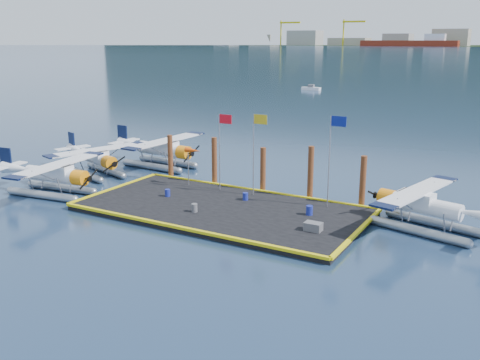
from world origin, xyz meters
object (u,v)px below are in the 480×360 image
at_px(seaplane_b, 96,160).
at_px(drum_4, 309,210).
at_px(seaplane_d, 421,208).
at_px(seaplane_a, 55,177).
at_px(crate, 313,227).
at_px(piling_2, 263,171).
at_px(flagpole_red, 222,140).
at_px(piling_3, 310,174).
at_px(piling_1, 214,162).
at_px(flagpole_blue, 332,148).
at_px(drum_5, 245,196).
at_px(seaplane_c, 163,151).
at_px(drum_0, 168,193).
at_px(piling_0, 170,158).
at_px(piling_4, 363,183).
at_px(windsock, 193,151).
at_px(drum_3, 194,208).
at_px(flagpole_yellow, 256,142).

bearing_deg(seaplane_b, drum_4, 102.96).
relative_size(seaplane_b, seaplane_d, 0.97).
distance_m(seaplane_a, crate, 21.17).
bearing_deg(piling_2, seaplane_a, -149.59).
relative_size(flagpole_red, piling_3, 1.40).
bearing_deg(piling_1, flagpole_blue, -8.51).
bearing_deg(piling_3, piling_2, 180.00).
relative_size(seaplane_b, piling_3, 2.18).
xyz_separation_m(seaplane_b, drum_5, (15.92, -1.09, -0.78)).
height_order(seaplane_d, drum_5, seaplane_d).
bearing_deg(piling_2, flagpole_blue, -14.48).
height_order(seaplane_a, piling_2, piling_2).
bearing_deg(seaplane_c, drum_0, 42.37).
distance_m(seaplane_d, flagpole_red, 15.62).
distance_m(seaplane_d, piling_0, 21.65).
xyz_separation_m(seaplane_d, crate, (-5.54, -4.62, -0.82)).
bearing_deg(seaplane_c, piling_3, 81.36).
distance_m(drum_5, flagpole_red, 4.99).
bearing_deg(piling_4, seaplane_a, -159.48).
bearing_deg(seaplane_b, crate, 96.49).
relative_size(seaplane_b, windsock, 3.01).
relative_size(drum_0, flagpole_blue, 0.09).
bearing_deg(seaplane_b, drum_3, 87.84).
bearing_deg(piling_3, piling_1, 180.00).
bearing_deg(seaplane_c, seaplane_d, 80.57).
xyz_separation_m(flagpole_yellow, flagpole_blue, (5.99, -0.00, 0.17)).
bearing_deg(drum_3, piling_4, 37.44).
bearing_deg(seaplane_a, piling_1, 123.92).
bearing_deg(drum_0, seaplane_a, -160.53).
height_order(drum_3, piling_2, piling_2).
height_order(drum_5, flagpole_red, flagpole_red).
bearing_deg(drum_3, seaplane_c, 135.64).
bearing_deg(drum_4, flagpole_red, 164.14).
height_order(drum_3, flagpole_red, flagpole_red).
xyz_separation_m(crate, piling_4, (0.99, 6.75, 1.33)).
distance_m(seaplane_b, seaplane_c, 6.35).
bearing_deg(flagpole_yellow, drum_0, -147.37).
xyz_separation_m(seaplane_c, piling_0, (3.50, -3.41, 0.41)).
bearing_deg(drum_5, seaplane_c, 152.70).
relative_size(piling_1, piling_3, 0.98).
bearing_deg(crate, seaplane_c, 152.50).
distance_m(flagpole_yellow, flagpole_blue, 6.00).
xyz_separation_m(flagpole_blue, piling_0, (-15.20, 1.60, -2.69)).
height_order(seaplane_a, flagpole_red, flagpole_red).
bearing_deg(drum_5, seaplane_b, 176.07).
height_order(seaplane_c, piling_1, piling_1).
bearing_deg(drum_0, drum_3, -28.31).
height_order(seaplane_b, flagpole_blue, flagpole_blue).
xyz_separation_m(seaplane_b, drum_4, (21.37, -1.95, -0.74)).
bearing_deg(piling_3, drum_5, -140.79).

